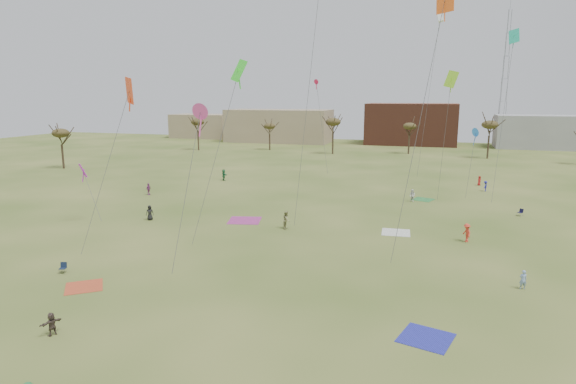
% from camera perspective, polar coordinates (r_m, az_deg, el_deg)
% --- Properties ---
extents(ground, '(260.00, 260.00, 0.00)m').
position_cam_1_polar(ground, '(35.59, -5.89, -12.38)').
color(ground, '#355119').
rests_on(ground, ground).
extents(spectator_fore_b, '(0.78, 0.98, 1.95)m').
position_cam_1_polar(spectator_fore_b, '(52.72, -0.18, -3.31)').
color(spectator_fore_b, '#8B8959').
rests_on(spectator_fore_b, ground).
extents(spectator_fore_c, '(0.91, 1.41, 1.45)m').
position_cam_1_polar(spectator_fore_c, '(33.45, -26.05, -13.78)').
color(spectator_fore_c, '#4E3F38').
rests_on(spectator_fore_c, ground).
extents(flyer_mid_a, '(1.01, 0.89, 1.75)m').
position_cam_1_polar(flyer_mid_a, '(58.63, -15.95, -2.36)').
color(flyer_mid_a, black).
rests_on(flyer_mid_a, ground).
extents(flyer_mid_b, '(1.14, 1.38, 1.85)m').
position_cam_1_polar(flyer_mid_b, '(51.22, 20.28, -4.52)').
color(flyer_mid_b, red).
rests_on(flyer_mid_b, ground).
extents(flyer_mid_c, '(0.60, 0.46, 1.48)m').
position_cam_1_polar(flyer_mid_c, '(40.77, 25.92, -9.25)').
color(flyer_mid_c, '#81A1D8').
rests_on(flyer_mid_c, ground).
extents(spectator_mid_d, '(0.48, 1.04, 1.74)m').
position_cam_1_polar(spectator_mid_d, '(73.52, -16.09, 0.34)').
color(spectator_mid_d, '#903C84').
rests_on(spectator_mid_d, ground).
extents(spectator_mid_e, '(1.04, 1.00, 1.69)m').
position_cam_1_polar(spectator_mid_e, '(68.24, 14.41, -0.42)').
color(spectator_mid_e, silver).
rests_on(spectator_mid_e, ground).
extents(flyer_far_a, '(1.67, 1.61, 1.90)m').
position_cam_1_polar(flyer_far_a, '(83.53, -7.56, 2.01)').
color(flyer_far_a, '#257043').
rests_on(flyer_far_a, ground).
extents(flyer_far_b, '(0.82, 0.90, 1.55)m').
position_cam_1_polar(flyer_far_b, '(84.06, 21.58, 1.25)').
color(flyer_far_b, '#AD1E1D').
rests_on(flyer_far_b, ground).
extents(flyer_far_c, '(0.89, 1.16, 1.58)m').
position_cam_1_polar(flyer_far_c, '(79.21, 22.20, 0.64)').
color(flyer_far_c, navy).
rests_on(flyer_far_c, ground).
extents(blanket_red, '(3.72, 3.72, 0.03)m').
position_cam_1_polar(blanket_red, '(40.49, -22.88, -10.25)').
color(blanket_red, '#C74A27').
rests_on(blanket_red, ground).
extents(blanket_blue, '(3.55, 3.55, 0.03)m').
position_cam_1_polar(blanket_blue, '(31.36, 15.91, -16.19)').
color(blanket_blue, '#252AA1').
rests_on(blanket_blue, ground).
extents(blanket_cream, '(3.14, 3.14, 0.03)m').
position_cam_1_polar(blanket_cream, '(52.73, 12.57, -4.68)').
color(blanket_cream, silver).
rests_on(blanket_cream, ground).
extents(blanket_plum, '(4.40, 4.40, 0.03)m').
position_cam_1_polar(blanket_plum, '(56.57, -5.12, -3.36)').
color(blanket_plum, '#A83384').
rests_on(blanket_plum, ground).
extents(blanket_olive, '(3.35, 3.35, 0.03)m').
position_cam_1_polar(blanket_olive, '(70.18, 15.59, -0.86)').
color(blanket_olive, '#2E803A').
rests_on(blanket_olive, ground).
extents(camp_chair_left, '(0.65, 0.68, 0.87)m').
position_cam_1_polar(camp_chair_left, '(44.05, -24.95, -8.33)').
color(camp_chair_left, '#131E35').
rests_on(camp_chair_left, ground).
extents(camp_chair_right, '(0.74, 0.74, 0.87)m').
position_cam_1_polar(camp_chair_right, '(64.79, 25.64, -2.33)').
color(camp_chair_right, '#131232').
rests_on(camp_chair_right, ground).
extents(kites_aloft, '(55.39, 60.40, 26.41)m').
position_cam_1_polar(kites_aloft, '(58.57, 10.01, 17.52)').
color(kites_aloft, '#EB461B').
rests_on(kites_aloft, ground).
extents(tree_line, '(117.44, 49.32, 8.91)m').
position_cam_1_polar(tree_line, '(110.40, 9.05, 7.41)').
color(tree_line, '#3A2B1E').
rests_on(tree_line, ground).
extents(building_tan, '(32.00, 14.00, 10.00)m').
position_cam_1_polar(building_tan, '(152.93, -1.07, 7.80)').
color(building_tan, '#937F60').
rests_on(building_tan, ground).
extents(building_brick, '(26.00, 16.00, 12.00)m').
position_cam_1_polar(building_brick, '(150.34, 14.32, 7.78)').
color(building_brick, brown).
rests_on(building_brick, ground).
extents(building_grey, '(24.00, 12.00, 9.00)m').
position_cam_1_polar(building_grey, '(150.65, 27.73, 6.27)').
color(building_grey, gray).
rests_on(building_grey, ground).
extents(building_tan_west, '(20.00, 12.00, 8.00)m').
position_cam_1_polar(building_tan_west, '(171.08, -9.98, 7.66)').
color(building_tan_west, '#937F60').
rests_on(building_tan_west, ground).
extents(radio_tower, '(1.51, 1.72, 41.00)m').
position_cam_1_polar(radio_tower, '(155.91, 24.09, 12.14)').
color(radio_tower, '#9EA3A8').
rests_on(radio_tower, ground).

